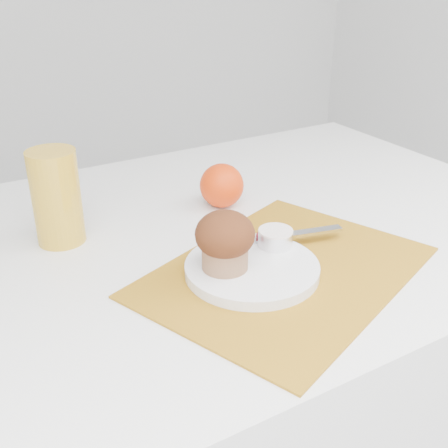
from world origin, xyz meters
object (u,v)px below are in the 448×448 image
plate (252,269)px  orange (222,186)px  table (218,395)px  juice_glass (56,197)px  muffin (225,240)px

plate → orange: orange is taller
table → plate: bearing=-101.8°
plate → juice_glass: size_ratio=1.27×
plate → orange: (0.09, 0.24, 0.03)m
table → plate: size_ratio=6.12×
orange → juice_glass: size_ratio=0.52×
orange → muffin: muffin is taller
juice_glass → muffin: 0.29m
table → juice_glass: juice_glass is taller
orange → table: bearing=-125.0°
plate → orange: size_ratio=2.43×
table → juice_glass: 0.52m
table → plate: 0.42m
orange → muffin: size_ratio=0.93×
table → muffin: muffin is taller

